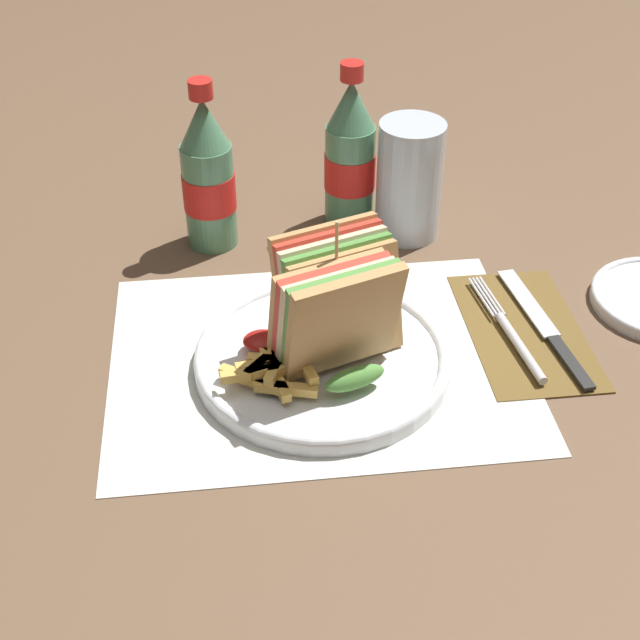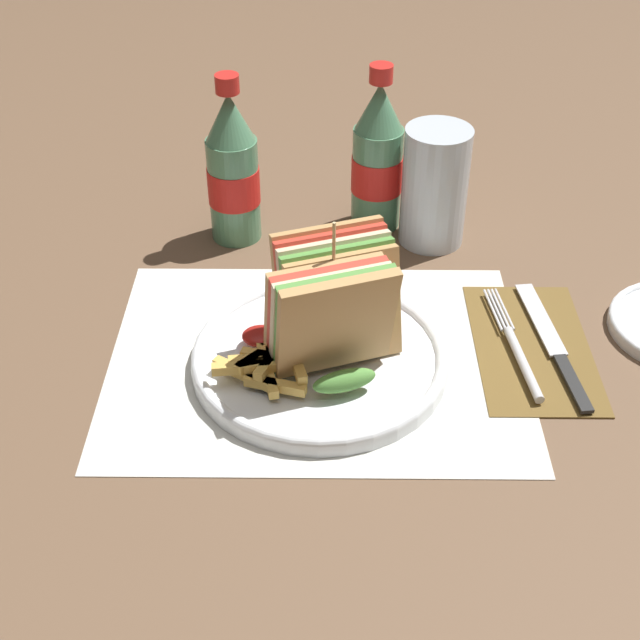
# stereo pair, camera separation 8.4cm
# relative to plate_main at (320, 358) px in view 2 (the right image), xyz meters

# --- Properties ---
(ground_plane) EXTENTS (4.00, 4.00, 0.00)m
(ground_plane) POSITION_rel_plate_main_xyz_m (0.03, -0.02, -0.01)
(ground_plane) COLOR brown
(placemat) EXTENTS (0.40, 0.31, 0.00)m
(placemat) POSITION_rel_plate_main_xyz_m (-0.00, 0.01, -0.01)
(placemat) COLOR silver
(placemat) RESTS_ON ground_plane
(plate_main) EXTENTS (0.24, 0.24, 0.02)m
(plate_main) POSITION_rel_plate_main_xyz_m (0.00, 0.00, 0.00)
(plate_main) COLOR white
(plate_main) RESTS_ON ground_plane
(club_sandwich) EXTENTS (0.13, 0.14, 0.14)m
(club_sandwich) POSITION_rel_plate_main_xyz_m (0.01, -0.00, 0.06)
(club_sandwich) COLOR tan
(club_sandwich) RESTS_ON plate_main
(fries_pile) EXTENTS (0.10, 0.09, 0.02)m
(fries_pile) POSITION_rel_plate_main_xyz_m (-0.05, -0.03, 0.02)
(fries_pile) COLOR gold
(fries_pile) RESTS_ON plate_main
(ketchup_blob) EXTENTS (0.04, 0.03, 0.01)m
(ketchup_blob) POSITION_rel_plate_main_xyz_m (-0.06, 0.01, 0.02)
(ketchup_blob) COLOR maroon
(ketchup_blob) RESTS_ON plate_main
(napkin) EXTENTS (0.11, 0.20, 0.00)m
(napkin) POSITION_rel_plate_main_xyz_m (0.21, 0.03, -0.01)
(napkin) COLOR brown
(napkin) RESTS_ON ground_plane
(fork) EXTENTS (0.03, 0.17, 0.01)m
(fork) POSITION_rel_plate_main_xyz_m (0.19, 0.01, -0.00)
(fork) COLOR silver
(fork) RESTS_ON napkin
(knife) EXTENTS (0.04, 0.20, 0.00)m
(knife) POSITION_rel_plate_main_xyz_m (0.23, 0.03, -0.00)
(knife) COLOR black
(knife) RESTS_ON napkin
(coke_bottle_near) EXTENTS (0.06, 0.06, 0.19)m
(coke_bottle_near) POSITION_rel_plate_main_xyz_m (-0.10, 0.23, 0.07)
(coke_bottle_near) COLOR #4C7F5B
(coke_bottle_near) RESTS_ON ground_plane
(coke_bottle_far) EXTENTS (0.06, 0.06, 0.19)m
(coke_bottle_far) POSITION_rel_plate_main_xyz_m (0.06, 0.26, 0.07)
(coke_bottle_far) COLOR #4C7F5B
(coke_bottle_far) RESTS_ON ground_plane
(glass_near) EXTENTS (0.07, 0.07, 0.14)m
(glass_near) POSITION_rel_plate_main_xyz_m (0.13, 0.23, 0.05)
(glass_near) COLOR silver
(glass_near) RESTS_ON ground_plane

